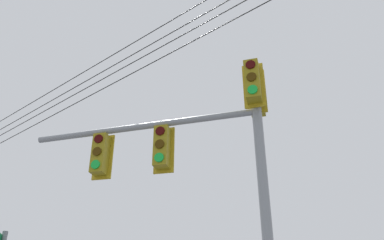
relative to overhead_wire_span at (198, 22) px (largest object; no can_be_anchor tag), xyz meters
name	(u,v)px	position (x,y,z in m)	size (l,w,h in m)	color
signal_mast_assembly	(207,156)	(-0.55, 0.36, -4.09)	(4.86, 2.97, 6.87)	gray
overhead_wire_span	(198,22)	(0.00, 0.00, 0.00)	(32.83, 3.14, 1.56)	black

